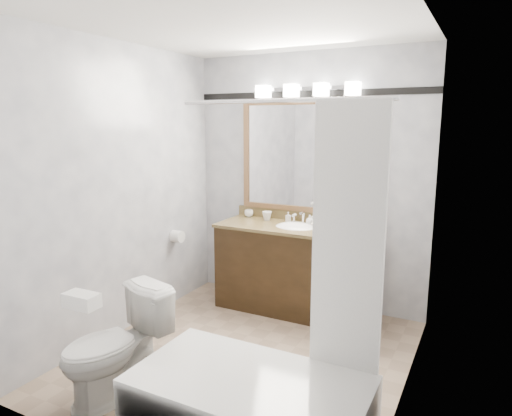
% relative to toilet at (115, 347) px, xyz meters
% --- Properties ---
extents(room, '(2.42, 2.62, 2.52)m').
position_rel_toilet_xyz_m(room, '(0.50, 0.88, 0.88)').
color(room, gray).
rests_on(room, ground).
extents(vanity, '(1.53, 0.58, 0.97)m').
position_rel_toilet_xyz_m(vanity, '(0.50, 1.89, 0.07)').
color(vanity, black).
rests_on(vanity, ground).
extents(mirror, '(1.40, 0.04, 1.10)m').
position_rel_toilet_xyz_m(mirror, '(0.50, 2.16, 1.13)').
color(mirror, olive).
rests_on(mirror, room).
extents(vanity_light_bar, '(1.02, 0.14, 0.12)m').
position_rel_toilet_xyz_m(vanity_light_bar, '(0.50, 2.11, 1.76)').
color(vanity_light_bar, silver).
rests_on(vanity_light_bar, room).
extents(accent_stripe, '(2.40, 0.01, 0.06)m').
position_rel_toilet_xyz_m(accent_stripe, '(0.50, 2.17, 1.73)').
color(accent_stripe, black).
rests_on(accent_stripe, room).
extents(bathtub, '(1.30, 0.75, 1.96)m').
position_rel_toilet_xyz_m(bathtub, '(1.06, -0.02, -0.09)').
color(bathtub, white).
rests_on(bathtub, ground).
extents(tp_roll, '(0.11, 0.12, 0.12)m').
position_rel_toilet_xyz_m(tp_roll, '(-0.64, 1.54, 0.33)').
color(tp_roll, white).
rests_on(tp_roll, room).
extents(toilet, '(0.59, 0.80, 0.74)m').
position_rel_toilet_xyz_m(toilet, '(0.00, 0.00, 0.00)').
color(toilet, white).
rests_on(toilet, ground).
extents(tissue_box, '(0.22, 0.12, 0.09)m').
position_rel_toilet_xyz_m(tissue_box, '(0.00, -0.24, 0.41)').
color(tissue_box, white).
rests_on(tissue_box, toilet).
extents(coffee_maker, '(0.17, 0.22, 0.33)m').
position_rel_toilet_xyz_m(coffee_maker, '(1.09, 1.86, 0.65)').
color(coffee_maker, black).
rests_on(coffee_maker, vanity).
extents(cup_left, '(0.10, 0.10, 0.07)m').
position_rel_toilet_xyz_m(cup_left, '(-0.11, 2.10, 0.52)').
color(cup_left, white).
rests_on(cup_left, vanity).
extents(cup_right, '(0.11, 0.11, 0.09)m').
position_rel_toilet_xyz_m(cup_right, '(0.13, 2.03, 0.53)').
color(cup_right, white).
rests_on(cup_right, vanity).
extents(soap_bottle_a, '(0.05, 0.05, 0.10)m').
position_rel_toilet_xyz_m(soap_bottle_a, '(0.35, 2.07, 0.53)').
color(soap_bottle_a, white).
rests_on(soap_bottle_a, vanity).
extents(soap_bottle_b, '(0.10, 0.10, 0.10)m').
position_rel_toilet_xyz_m(soap_bottle_b, '(0.59, 2.04, 0.53)').
color(soap_bottle_b, white).
rests_on(soap_bottle_b, vanity).
extents(soap_bar, '(0.08, 0.06, 0.02)m').
position_rel_toilet_xyz_m(soap_bar, '(0.65, 2.01, 0.49)').
color(soap_bar, beige).
rests_on(soap_bar, vanity).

